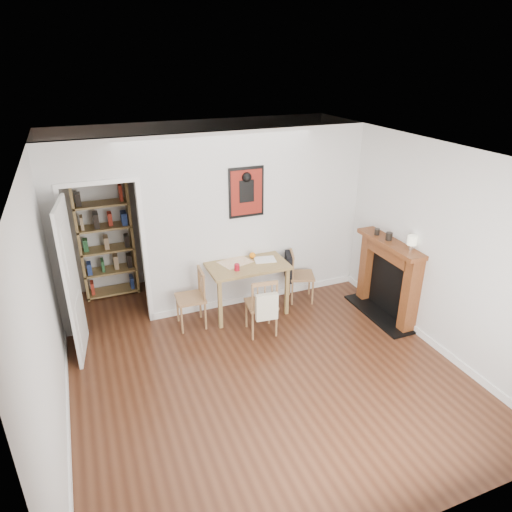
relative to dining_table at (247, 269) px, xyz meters
name	(u,v)px	position (x,y,z in m)	size (l,w,h in m)	color
ground	(255,355)	(-0.30, -1.09, -0.68)	(5.20, 5.20, 0.00)	#4E2B19
room_shell	(227,225)	(-0.20, 0.26, 0.61)	(5.20, 5.20, 5.20)	silver
dining_table	(247,269)	(0.00, 0.00, 0.00)	(1.14, 0.73, 0.78)	#9F834A
chair_left	(190,299)	(-0.87, -0.09, -0.26)	(0.45, 0.45, 0.85)	#956E45
chair_right	(300,275)	(0.88, 0.00, -0.26)	(0.55, 0.51, 0.81)	#956E45
chair_front	(261,305)	(-0.02, -0.62, -0.25)	(0.47, 0.52, 0.85)	#956E45
bookshelf	(106,238)	(-1.80, 1.31, 0.26)	(0.81, 0.32, 1.91)	#9F834A
fireplace	(389,276)	(1.86, -0.84, -0.07)	(0.45, 1.25, 1.16)	brown
red_glass	(237,267)	(-0.21, -0.17, 0.14)	(0.07, 0.07, 0.10)	maroon
orange_fruit	(252,255)	(0.15, 0.14, 0.14)	(0.09, 0.09, 0.09)	orange
placemat	(235,262)	(-0.14, 0.10, 0.10)	(0.44, 0.33, 0.00)	#F2E4C7
notebook	(265,260)	(0.29, 0.01, 0.10)	(0.30, 0.22, 0.02)	white
mantel_lamp	(412,241)	(1.88, -1.18, 0.60)	(0.12, 0.12, 0.19)	silver
ceramic_jar_a	(389,236)	(1.81, -0.79, 0.53)	(0.09, 0.09, 0.11)	black
ceramic_jar_b	(377,232)	(1.78, -0.56, 0.52)	(0.07, 0.07, 0.09)	black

